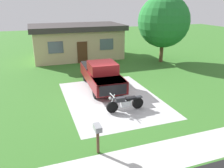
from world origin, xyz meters
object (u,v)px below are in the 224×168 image
object	(u,v)px
pickup_truck	(101,74)
motorcycle	(125,103)
mailbox	(98,132)
shade_tree	(164,21)
neighbor_house	(77,41)

from	to	relation	value
pickup_truck	motorcycle	bearing A→B (deg)	-87.83
mailbox	motorcycle	bearing A→B (deg)	51.88
motorcycle	shade_tree	world-z (taller)	shade_tree
pickup_truck	shade_tree	bearing A→B (deg)	32.35
motorcycle	neighbor_house	bearing A→B (deg)	89.67
motorcycle	mailbox	bearing A→B (deg)	-128.12
shade_tree	neighbor_house	bearing A→B (deg)	148.40
pickup_truck	mailbox	size ratio (longest dim) A/B	4.52
motorcycle	mailbox	distance (m)	4.04
pickup_truck	mailbox	xyz separation A→B (m)	(-2.32, -7.22, 0.03)
neighbor_house	pickup_truck	bearing A→B (deg)	-91.39
motorcycle	shade_tree	size ratio (longest dim) A/B	0.34
pickup_truck	neighbor_house	distance (m)	9.68
motorcycle	shade_tree	bearing A→B (deg)	49.60
mailbox	neighbor_house	xyz separation A→B (m)	(2.55, 16.86, 0.81)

